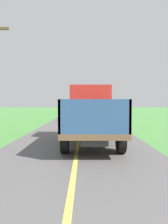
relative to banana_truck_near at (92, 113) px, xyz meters
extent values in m
cube|color=#2D2D30|center=(-0.01, -0.85, -0.78)|extent=(0.90, 5.51, 0.24)
cube|color=brown|center=(-0.01, -0.85, -0.58)|extent=(2.30, 5.80, 0.20)
cube|color=red|center=(-0.01, 1.10, 0.47)|extent=(2.10, 1.90, 1.90)
cube|color=black|center=(-0.01, 2.06, 0.80)|extent=(1.78, 0.02, 0.76)
cube|color=#2D517F|center=(-1.12, -1.82, 0.07)|extent=(0.08, 3.85, 1.10)
cube|color=#2D517F|center=(1.10, -1.82, 0.07)|extent=(0.08, 3.85, 1.10)
cube|color=#2D517F|center=(-0.01, -3.71, 0.07)|extent=(2.30, 0.08, 1.10)
cube|color=#2D517F|center=(-0.01, 0.06, 0.07)|extent=(2.30, 0.08, 1.10)
cylinder|color=black|center=(-1.06, 0.95, -0.88)|extent=(0.28, 1.00, 1.00)
cylinder|color=black|center=(1.04, 0.95, -0.88)|extent=(0.28, 1.00, 1.00)
cylinder|color=black|center=(-1.06, -2.44, -0.88)|extent=(0.28, 1.00, 1.00)
cylinder|color=black|center=(1.04, -2.44, -0.88)|extent=(0.28, 1.00, 1.00)
ellipsoid|color=#7CB632|center=(0.49, -2.09, -0.30)|extent=(0.58, 0.59, 0.44)
ellipsoid|color=#7CB334|center=(0.39, -1.37, 0.02)|extent=(0.45, 0.41, 0.48)
ellipsoid|color=#85BD37|center=(0.15, -0.80, -0.29)|extent=(0.41, 0.50, 0.37)
ellipsoid|color=#74AB36|center=(-0.66, -0.99, -0.26)|extent=(0.59, 0.64, 0.38)
ellipsoid|color=#75AA28|center=(-0.58, -2.70, -0.31)|extent=(0.49, 0.63, 0.43)
ellipsoid|color=#7DBE29|center=(-0.53, -2.91, 0.31)|extent=(0.52, 0.54, 0.37)
ellipsoid|color=#8BBF27|center=(0.87, -2.72, -0.32)|extent=(0.53, 0.68, 0.43)
ellipsoid|color=#88AA2A|center=(-0.20, -2.21, -0.29)|extent=(0.55, 0.52, 0.41)
ellipsoid|color=#7BBC31|center=(0.67, -0.28, 0.05)|extent=(0.56, 0.70, 0.51)
ellipsoid|color=#78B22B|center=(0.33, -2.49, -0.28)|extent=(0.42, 0.40, 0.48)
ellipsoid|color=#80AB33|center=(-0.05, -0.82, 0.37)|extent=(0.44, 0.49, 0.44)
cube|color=#2D2D30|center=(-0.38, 13.00, -0.78)|extent=(0.90, 5.51, 0.24)
cube|color=brown|center=(-0.38, 13.00, -0.58)|extent=(2.30, 5.80, 0.20)
cube|color=gold|center=(-0.38, 14.95, 0.47)|extent=(2.10, 1.90, 1.90)
cube|color=black|center=(-0.38, 15.91, 0.80)|extent=(1.79, 0.02, 0.76)
cube|color=brown|center=(-1.49, 12.03, 0.07)|extent=(0.08, 3.85, 1.10)
cube|color=brown|center=(0.73, 12.03, 0.07)|extent=(0.08, 3.85, 1.10)
cube|color=brown|center=(-0.38, 10.14, 0.07)|extent=(2.30, 0.08, 1.10)
cube|color=brown|center=(-0.38, 13.91, 0.07)|extent=(2.30, 0.08, 1.10)
cylinder|color=black|center=(-1.43, 14.80, -0.88)|extent=(0.28, 1.00, 1.00)
cylinder|color=black|center=(0.67, 14.80, -0.88)|extent=(0.28, 1.00, 1.00)
cylinder|color=black|center=(-1.43, 11.41, -0.88)|extent=(0.28, 1.00, 1.00)
cylinder|color=black|center=(0.67, 11.41, -0.88)|extent=(0.28, 1.00, 1.00)
ellipsoid|color=#83BC2F|center=(0.51, 11.65, 0.00)|extent=(0.56, 0.54, 0.43)
ellipsoid|color=#8BBD20|center=(0.14, 10.60, 0.32)|extent=(0.45, 0.58, 0.50)
ellipsoid|color=#88AB21|center=(-1.00, 13.02, 0.37)|extent=(0.45, 0.48, 0.42)
ellipsoid|color=#89B62A|center=(-0.40, 13.17, -0.28)|extent=(0.59, 0.59, 0.48)
ellipsoid|color=#87AB23|center=(-0.03, 10.60, 0.31)|extent=(0.43, 0.49, 0.40)
ellipsoid|color=#8AB125|center=(-0.63, 10.48, -0.32)|extent=(0.46, 0.49, 0.47)
ellipsoid|color=#76BC2F|center=(-0.99, 13.03, 0.31)|extent=(0.58, 0.69, 0.50)
ellipsoid|color=#81AA28|center=(0.24, 12.26, 0.05)|extent=(0.49, 0.60, 0.48)
ellipsoid|color=#80AD25|center=(-1.22, 12.94, -0.01)|extent=(0.57, 0.63, 0.43)
ellipsoid|color=#79BB33|center=(-0.12, 10.76, 0.06)|extent=(0.57, 0.57, 0.46)
camera|label=1|loc=(-0.35, -10.20, 0.49)|focal=33.36mm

